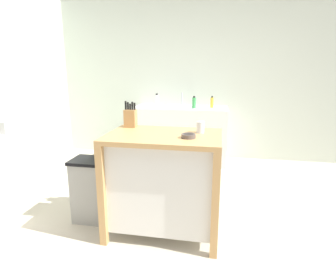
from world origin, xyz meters
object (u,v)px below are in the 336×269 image
(trash_bin, at_px, (92,190))
(bottle_dish_soap, at_px, (157,100))
(kitchen_island, at_px, (164,178))
(drinking_cup, at_px, (200,127))
(bowl_ceramic_small, at_px, (188,136))
(bottle_spray_cleaner, at_px, (194,103))
(bottle_hand_soap, at_px, (212,102))
(knife_block, at_px, (130,118))
(sink_faucet, at_px, (182,99))

(trash_bin, bearing_deg, bottle_dish_soap, 84.16)
(kitchen_island, relative_size, bottle_dish_soap, 4.71)
(drinking_cup, bearing_deg, bowl_ceramic_small, -111.60)
(bottle_spray_cleaner, relative_size, bottle_hand_soap, 1.03)
(kitchen_island, distance_m, bowl_ceramic_small, 0.49)
(drinking_cup, bearing_deg, bottle_spray_cleaner, 96.99)
(knife_block, height_order, bottle_spray_cleaner, knife_block)
(kitchen_island, bearing_deg, bottle_hand_soap, 80.58)
(kitchen_island, height_order, bottle_hand_soap, bottle_hand_soap)
(kitchen_island, bearing_deg, bottle_dish_soap, 104.36)
(knife_block, relative_size, bowl_ceramic_small, 2.13)
(trash_bin, bearing_deg, bottle_hand_soap, 61.98)
(kitchen_island, relative_size, knife_block, 3.94)
(kitchen_island, bearing_deg, knife_block, 147.86)
(bowl_ceramic_small, height_order, trash_bin, bowl_ceramic_small)
(drinking_cup, distance_m, sink_faucet, 2.14)
(sink_faucet, xyz_separation_m, bottle_dish_soap, (-0.39, -0.13, -0.01))
(drinking_cup, bearing_deg, trash_bin, -177.16)
(knife_block, relative_size, bottle_hand_soap, 1.39)
(kitchen_island, bearing_deg, bottle_spray_cleaner, 87.81)
(drinking_cup, distance_m, bottle_dish_soap, 2.13)
(bottle_hand_soap, height_order, bottle_dish_soap, bottle_dish_soap)
(bowl_ceramic_small, bearing_deg, bottle_spray_cleaner, 94.08)
(knife_block, distance_m, trash_bin, 0.81)
(sink_faucet, relative_size, bottle_dish_soap, 1.05)
(bowl_ceramic_small, bearing_deg, bottle_hand_soap, 86.82)
(trash_bin, xyz_separation_m, bottle_hand_soap, (1.08, 2.03, 0.65))
(sink_faucet, xyz_separation_m, bottle_hand_soap, (0.49, -0.11, -0.03))
(drinking_cup, relative_size, bottle_dish_soap, 0.48)
(kitchen_island, distance_m, knife_block, 0.67)
(knife_block, xyz_separation_m, trash_bin, (-0.36, -0.18, -0.70))
(sink_faucet, relative_size, bottle_hand_soap, 1.21)
(bowl_ceramic_small, relative_size, drinking_cup, 1.17)
(sink_faucet, bearing_deg, bottle_dish_soap, -161.56)
(bowl_ceramic_small, height_order, bottle_hand_soap, bottle_hand_soap)
(knife_block, xyz_separation_m, bottle_hand_soap, (0.72, 1.85, -0.05))
(bottle_dish_soap, bearing_deg, knife_block, -85.18)
(drinking_cup, relative_size, bottle_spray_cleaner, 0.54)
(bowl_ceramic_small, distance_m, trash_bin, 1.16)
(bowl_ceramic_small, relative_size, trash_bin, 0.19)
(trash_bin, bearing_deg, bowl_ceramic_small, -9.15)
(drinking_cup, bearing_deg, bottle_hand_soap, 88.85)
(trash_bin, height_order, sink_faucet, sink_faucet)
(bowl_ceramic_small, xyz_separation_m, trash_bin, (-0.96, 0.15, -0.62))
(trash_bin, relative_size, bottle_spray_cleaner, 3.38)
(bottle_spray_cleaner, height_order, bottle_hand_soap, bottle_spray_cleaner)
(kitchen_island, distance_m, drinking_cup, 0.56)
(knife_block, xyz_separation_m, bottle_dish_soap, (-0.15, 1.83, -0.04))
(bottle_spray_cleaner, bearing_deg, trash_bin, -112.76)
(knife_block, height_order, bottle_dish_soap, knife_block)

